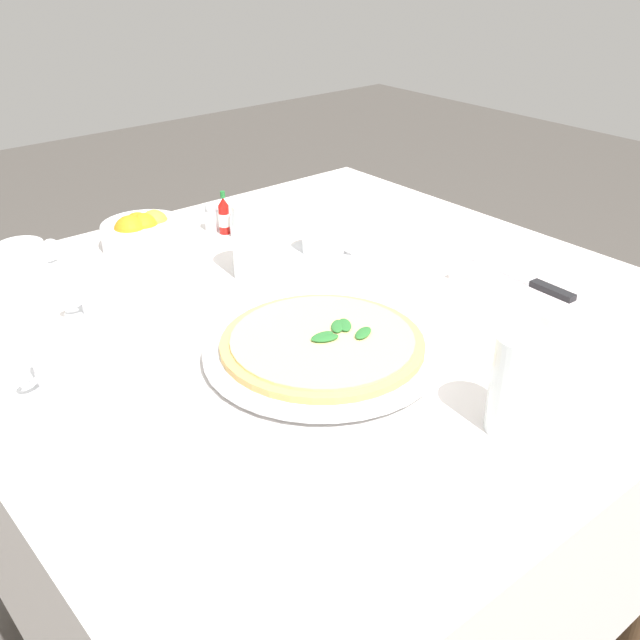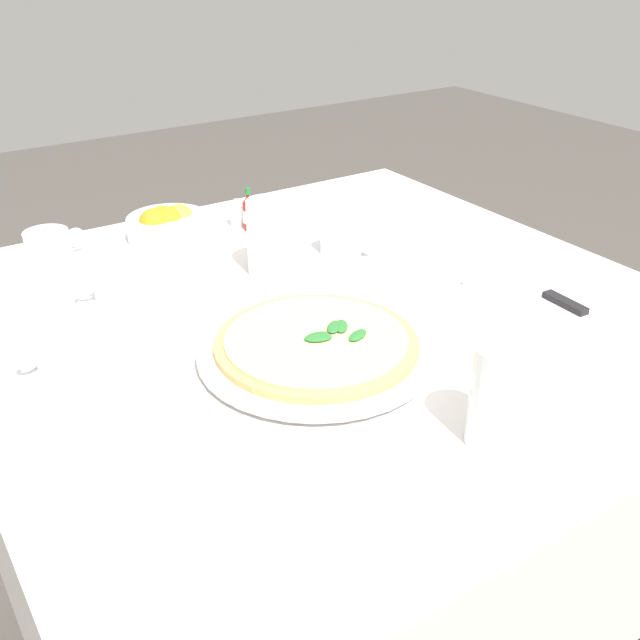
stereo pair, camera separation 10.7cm
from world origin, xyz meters
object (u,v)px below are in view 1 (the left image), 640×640
object	(u,v)px
water_glass_far_left	(518,390)
napkin_folded	(526,289)
coffee_cup_far_right	(107,297)
coffee_cup_right_edge	(324,238)
citrus_bowl	(143,232)
coffee_cup_center_back	(23,262)
salt_shaker	(212,218)
pizza	(323,342)
water_glass_near_left	(254,245)
dinner_knife	(526,280)
pizza_plate	(322,351)
coffee_cup_near_right	(64,364)
pepper_shaker	(237,224)
hot_sauce_bottle	(224,216)

from	to	relation	value
water_glass_far_left	napkin_folded	world-z (taller)	water_glass_far_left
coffee_cup_far_right	coffee_cup_right_edge	bearing A→B (deg)	-95.50
coffee_cup_right_edge	citrus_bowl	distance (m)	0.33
coffee_cup_center_back	salt_shaker	distance (m)	0.35
pizza	coffee_cup_right_edge	xyz separation A→B (m)	(0.27, -0.23, 0.01)
salt_shaker	water_glass_near_left	bearing A→B (deg)	165.89
dinner_knife	water_glass_near_left	bearing A→B (deg)	43.15
water_glass_near_left	salt_shaker	distance (m)	0.23
pizza_plate	coffee_cup_near_right	distance (m)	0.34
pepper_shaker	citrus_bowl	bearing A→B (deg)	67.47
napkin_folded	salt_shaker	world-z (taller)	salt_shaker
pizza	water_glass_far_left	distance (m)	0.28
pizza_plate	coffee_cup_near_right	size ratio (longest dim) A/B	2.45
coffee_cup_near_right	citrus_bowl	world-z (taller)	citrus_bowl
salt_shaker	coffee_cup_near_right	bearing A→B (deg)	127.23
coffee_cup_right_edge	napkin_folded	bearing A→B (deg)	-156.11
pizza	salt_shaker	bearing A→B (deg)	-15.65
water_glass_far_left	hot_sauce_bottle	distance (m)	0.74
coffee_cup_right_edge	citrus_bowl	size ratio (longest dim) A/B	0.87
citrus_bowl	pepper_shaker	bearing A→B (deg)	-112.53
pizza	pepper_shaker	distance (m)	0.47
dinner_knife	citrus_bowl	xyz separation A→B (m)	(0.56, 0.37, 0.00)
pizza_plate	dinner_knife	size ratio (longest dim) A/B	1.65
napkin_folded	citrus_bowl	world-z (taller)	citrus_bowl
coffee_cup_center_back	salt_shaker	bearing A→B (deg)	-93.98
dinner_knife	pepper_shaker	size ratio (longest dim) A/B	3.48
coffee_cup_center_back	salt_shaker	size ratio (longest dim) A/B	2.36
pizza_plate	dinner_knife	xyz separation A→B (m)	(-0.06, -0.37, 0.01)
coffee_cup_center_back	coffee_cup_near_right	xyz separation A→B (m)	(-0.35, 0.08, -0.00)
napkin_folded	salt_shaker	size ratio (longest dim) A/B	4.15
coffee_cup_near_right	hot_sauce_bottle	xyz separation A→B (m)	(0.30, -0.44, 0.01)
water_glass_far_left	coffee_cup_near_right	bearing A→B (deg)	39.91
pizza_plate	citrus_bowl	distance (m)	0.50
coffee_cup_center_back	pizza	bearing A→B (deg)	-157.63
pizza_plate	coffee_cup_right_edge	world-z (taller)	coffee_cup_right_edge
water_glass_near_left	citrus_bowl	distance (m)	0.25
pizza	hot_sauce_bottle	world-z (taller)	hot_sauce_bottle
water_glass_far_left	pepper_shaker	distance (m)	0.71
water_glass_near_left	citrus_bowl	xyz separation A→B (m)	(0.23, 0.08, -0.03)
napkin_folded	water_glass_far_left	bearing A→B (deg)	130.79
coffee_cup_near_right	salt_shaker	bearing A→B (deg)	-52.77
coffee_cup_near_right	citrus_bowl	xyz separation A→B (m)	(0.34, -0.29, 0.00)
pizza_plate	salt_shaker	world-z (taller)	salt_shaker
coffee_cup_far_right	napkin_folded	xyz separation A→B (m)	(-0.37, -0.54, -0.02)
citrus_bowl	hot_sauce_bottle	xyz separation A→B (m)	(-0.04, -0.15, 0.01)
coffee_cup_right_edge	water_glass_far_left	bearing A→B (deg)	163.44
coffee_cup_near_right	pepper_shaker	distance (m)	0.53
pizza	salt_shaker	size ratio (longest dim) A/B	4.92
coffee_cup_far_right	water_glass_far_left	distance (m)	0.62
coffee_cup_center_back	dinner_knife	bearing A→B (deg)	-134.38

